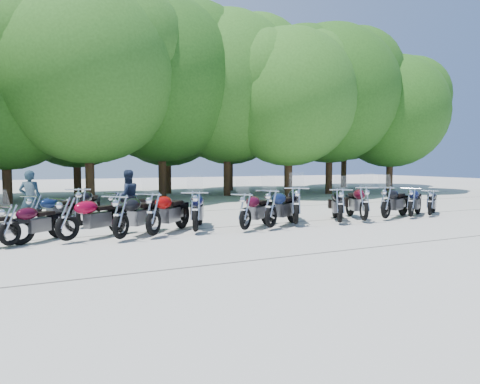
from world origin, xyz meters
name	(u,v)px	position (x,y,z in m)	size (l,w,h in m)	color
ground	(262,233)	(0.00, 0.00, 0.00)	(90.00, 90.00, 0.00)	#A4A094
tree_2	(4,94)	(-7.25, 12.84, 5.31)	(7.31, 7.31, 8.97)	#3A2614
tree_3	(87,74)	(-3.57, 11.24, 6.32)	(8.70, 8.70, 10.67)	#3A2614
tree_4	(161,81)	(0.54, 13.09, 6.64)	(9.13, 9.13, 11.20)	#3A2614
tree_5	(227,87)	(4.61, 13.20, 6.57)	(9.04, 9.04, 11.10)	#3A2614
tree_6	(289,98)	(7.55, 10.82, 5.81)	(8.00, 8.00, 9.82)	#3A2614
tree_7	(330,94)	(11.20, 11.78, 6.39)	(8.79, 8.79, 10.79)	#3A2614
tree_8	(391,112)	(15.83, 11.20, 5.47)	(7.53, 7.53, 9.25)	#3A2614
tree_11	(75,104)	(-3.76, 16.43, 5.49)	(7.56, 7.56, 9.28)	#3A2614
tree_12	(167,105)	(1.80, 16.47, 5.72)	(7.88, 7.88, 9.67)	#3A2614
tree_13	(230,107)	(6.69, 17.47, 6.04)	(8.31, 8.31, 10.20)	#3A2614
tree_14	(288,110)	(10.68, 16.09, 5.83)	(8.02, 8.02, 9.84)	#3A2614
tree_15	(345,100)	(16.61, 17.02, 7.03)	(9.67, 9.67, 11.86)	#3A2614
motorcycle_1	(10,223)	(-6.49, 0.62, 0.60)	(0.64, 2.11, 1.19)	#310616
motorcycle_2	(67,217)	(-5.21, 0.66, 0.67)	(0.72, 2.36, 1.33)	maroon
motorcycle_3	(120,215)	(-3.95, 0.34, 0.69)	(0.75, 2.45, 1.39)	black
motorcycle_4	(153,212)	(-3.06, 0.47, 0.70)	(0.76, 2.49, 1.41)	#880504
motorcycle_5	(196,210)	(-1.82, 0.61, 0.70)	(0.76, 2.49, 1.41)	#0C0E35
motorcycle_6	(245,210)	(-0.37, 0.34, 0.65)	(0.70, 2.31, 1.31)	#3B0819
motorcycle_7	(271,207)	(0.49, 0.35, 0.70)	(0.76, 2.49, 1.40)	#0C1638
motorcycle_8	(296,204)	(1.56, 0.63, 0.72)	(0.78, 2.56, 1.45)	black
motorcycle_9	(340,204)	(3.10, 0.36, 0.68)	(0.73, 2.41, 1.36)	black
motorcycle_10	(364,202)	(4.13, 0.39, 0.71)	(0.76, 2.50, 1.41)	#3E0815
motorcycle_11	(386,201)	(5.21, 0.49, 0.69)	(0.74, 2.43, 1.37)	black
motorcycle_12	(411,201)	(6.38, 0.45, 0.65)	(0.70, 2.30, 1.30)	#0B1133
motorcycle_13	(430,202)	(7.42, 0.52, 0.58)	(0.62, 2.05, 1.16)	black
motorcycle_14	(35,211)	(-5.96, 3.08, 0.62)	(0.67, 2.20, 1.24)	#0E1C3F
motorcycle_15	(81,205)	(-4.67, 3.25, 0.71)	(0.77, 2.52, 1.42)	black
motorcycle_16	(116,207)	(-3.60, 3.25, 0.61)	(0.66, 2.18, 1.23)	black
rider_0	(30,199)	(-6.10, 4.09, 0.91)	(0.66, 0.43, 1.81)	#203644
rider_1	(127,196)	(-3.13, 3.85, 0.90)	(0.87, 0.68, 1.80)	#1D273D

